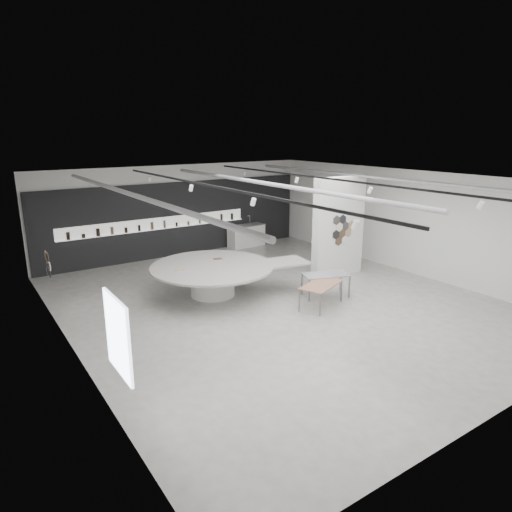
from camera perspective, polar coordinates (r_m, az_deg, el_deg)
room at (r=13.60m, az=2.36°, el=2.30°), size 12.02×14.02×3.82m
back_wall_display at (r=19.61m, az=-9.78°, el=4.55°), size 11.80×0.27×3.10m
partition_column at (r=16.69m, az=10.29°, el=3.55°), size 2.20×0.38×3.60m
display_island at (r=14.73m, az=-5.15°, el=-2.45°), size 5.28×4.49×1.01m
sample_table_wood at (r=13.84m, az=8.17°, el=-3.69°), size 1.69×1.26×0.71m
sample_table_stone at (r=14.72m, az=8.73°, el=-2.48°), size 1.60×1.15×0.74m
kitchen_counter at (r=20.97m, az=-1.22°, el=2.56°), size 1.80×0.80×1.39m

